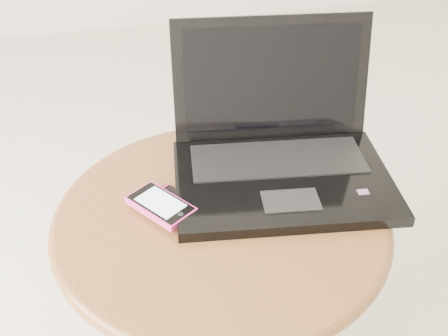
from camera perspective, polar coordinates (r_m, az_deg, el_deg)
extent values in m
cylinder|color=brown|center=(1.10, -0.26, -13.62)|extent=(0.09, 0.09, 0.40)
cylinder|color=brown|center=(0.94, -0.30, -5.13)|extent=(0.55, 0.55, 0.03)
torus|color=brown|center=(0.94, -0.30, -5.13)|extent=(0.57, 0.57, 0.03)
cube|color=black|center=(0.99, 6.09, -1.32)|extent=(0.42, 0.33, 0.02)
cube|color=black|center=(1.03, 5.58, 0.96)|extent=(0.33, 0.17, 0.00)
cube|color=black|center=(0.93, 6.93, -3.35)|extent=(0.10, 0.07, 0.00)
cube|color=red|center=(0.97, 14.17, -2.42)|extent=(0.02, 0.02, 0.00)
cube|color=black|center=(1.06, 4.91, 9.21)|extent=(0.38, 0.12, 0.23)
cube|color=black|center=(1.05, 4.96, 9.14)|extent=(0.33, 0.10, 0.19)
cube|color=black|center=(0.95, -4.87, -3.73)|extent=(0.10, 0.11, 0.01)
cube|color=#B12852|center=(0.97, -6.87, -2.39)|extent=(0.05, 0.04, 0.00)
cube|color=#F13791|center=(0.93, -6.55, -3.88)|extent=(0.11, 0.13, 0.01)
cube|color=black|center=(0.93, -6.58, -3.57)|extent=(0.11, 0.12, 0.00)
cube|color=silver|center=(0.93, -6.58, -3.53)|extent=(0.08, 0.09, 0.00)
cylinder|color=black|center=(0.90, -4.50, -4.81)|extent=(0.01, 0.01, 0.00)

